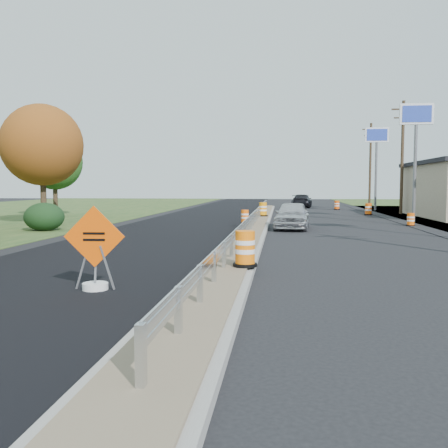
# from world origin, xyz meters

# --- Properties ---
(ground) EXTENTS (140.00, 140.00, 0.00)m
(ground) POSITION_xyz_m (0.00, 0.00, 0.00)
(ground) COLOR black
(ground) RESTS_ON ground
(milled_overlay) EXTENTS (7.20, 120.00, 0.01)m
(milled_overlay) POSITION_xyz_m (-4.40, 10.00, 0.01)
(milled_overlay) COLOR black
(milled_overlay) RESTS_ON ground
(median) EXTENTS (1.60, 55.00, 0.23)m
(median) POSITION_xyz_m (0.00, 8.00, 0.11)
(median) COLOR gray
(median) RESTS_ON ground
(guardrail) EXTENTS (0.10, 46.15, 0.72)m
(guardrail) POSITION_xyz_m (0.00, 9.00, 0.73)
(guardrail) COLOR silver
(guardrail) RESTS_ON median
(pylon_sign_mid) EXTENTS (2.20, 0.30, 7.90)m
(pylon_sign_mid) POSITION_xyz_m (10.50, 16.00, 6.48)
(pylon_sign_mid) COLOR slate
(pylon_sign_mid) RESTS_ON ground
(pylon_sign_north) EXTENTS (2.20, 0.30, 7.90)m
(pylon_sign_north) POSITION_xyz_m (10.50, 30.00, 6.48)
(pylon_sign_north) COLOR slate
(pylon_sign_north) RESTS_ON ground
(utility_pole_nmid) EXTENTS (1.90, 0.26, 9.40)m
(utility_pole_nmid) POSITION_xyz_m (11.50, 24.00, 4.93)
(utility_pole_nmid) COLOR #473523
(utility_pole_nmid) RESTS_ON ground
(utility_pole_north) EXTENTS (1.90, 0.26, 9.40)m
(utility_pole_north) POSITION_xyz_m (11.50, 39.00, 4.93)
(utility_pole_north) COLOR #473523
(utility_pole_north) RESTS_ON ground
(hedge_north) EXTENTS (2.09, 2.09, 1.52)m
(hedge_north) POSITION_xyz_m (-11.00, 6.00, 0.76)
(hedge_north) COLOR black
(hedge_north) RESTS_ON ground
(tree_near_red) EXTENTS (4.95, 4.95, 7.35)m
(tree_near_red) POSITION_xyz_m (-13.00, 10.00, 4.86)
(tree_near_red) COLOR #473523
(tree_near_red) RESTS_ON ground
(tree_near_back) EXTENTS (4.29, 4.29, 6.37)m
(tree_near_back) POSITION_xyz_m (-16.00, 18.00, 4.21)
(tree_near_back) COLOR #473523
(tree_near_back) RESTS_ON ground
(caution_sign) EXTENTS (1.42, 0.59, 1.96)m
(caution_sign) POSITION_xyz_m (-2.76, -8.17, 0.50)
(caution_sign) COLOR white
(caution_sign) RESTS_ON ground
(barrel_median_near) EXTENTS (0.66, 0.66, 0.97)m
(barrel_median_near) POSITION_xyz_m (0.55, -5.81, 0.70)
(barrel_median_near) COLOR black
(barrel_median_near) RESTS_ON median
(barrel_median_mid) EXTENTS (0.54, 0.54, 0.79)m
(barrel_median_mid) POSITION_xyz_m (-0.55, 9.34, 0.61)
(barrel_median_mid) COLOR black
(barrel_median_mid) RESTS_ON median
(barrel_median_far) EXTENTS (0.67, 0.67, 0.99)m
(barrel_median_far) POSITION_xyz_m (0.24, 16.34, 0.70)
(barrel_median_far) COLOR black
(barrel_median_far) RESTS_ON median
(barrel_shoulder_near) EXTENTS (0.53, 0.53, 0.78)m
(barrel_shoulder_near) POSITION_xyz_m (9.20, 11.51, 0.37)
(barrel_shoulder_near) COLOR black
(barrel_shoulder_near) RESTS_ON ground
(barrel_shoulder_mid) EXTENTS (0.66, 0.66, 0.96)m
(barrel_shoulder_mid) POSITION_xyz_m (8.61, 22.56, 0.46)
(barrel_shoulder_mid) COLOR black
(barrel_shoulder_mid) RESTS_ON ground
(barrel_shoulder_far) EXTENTS (0.61, 0.61, 0.89)m
(barrel_shoulder_far) POSITION_xyz_m (7.05, 31.47, 0.43)
(barrel_shoulder_far) COLOR black
(barrel_shoulder_far) RESTS_ON ground
(car_silver) EXTENTS (2.19, 4.65, 1.54)m
(car_silver) POSITION_xyz_m (2.14, 8.73, 0.77)
(car_silver) COLOR silver
(car_silver) RESTS_ON ground
(car_dark_far) EXTENTS (2.53, 5.13, 1.43)m
(car_dark_far) POSITION_xyz_m (3.77, 35.97, 0.72)
(car_dark_far) COLOR black
(car_dark_far) RESTS_ON ground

